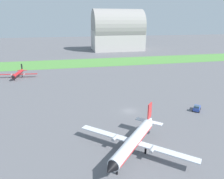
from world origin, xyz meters
TOP-DOWN VIEW (x-y plane):
  - ground_plane at (0.00, 0.00)m, footprint 600.00×600.00m
  - grass_taxiway_strip at (0.00, 78.36)m, footprint 360.00×28.00m
  - airplane_foreground_turboprop at (-5.26, -19.99)m, footprint 20.80×18.98m
  - airplane_taxiing_turboprop at (-41.68, 49.20)m, footprint 18.22×15.64m
  - pushback_tug_near_gate at (20.40, -4.12)m, footprint 3.73×3.89m
  - hangar_distant at (28.64, 133.20)m, footprint 45.21×30.98m

SIDE VIEW (x-z plane):
  - ground_plane at x=0.00m, z-range 0.00..0.00m
  - grass_taxiway_strip at x=0.00m, z-range 0.00..0.08m
  - pushback_tug_near_gate at x=20.40m, z-range -0.06..1.89m
  - airplane_taxiing_turboprop at x=-41.68m, z-range -0.73..4.74m
  - airplane_foreground_turboprop at x=-5.26m, z-range -1.06..6.85m
  - hangar_distant at x=28.64m, z-range -1.53..34.47m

